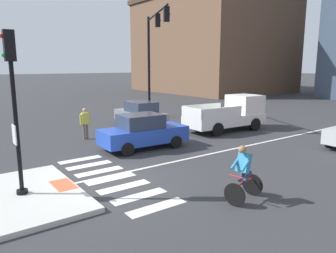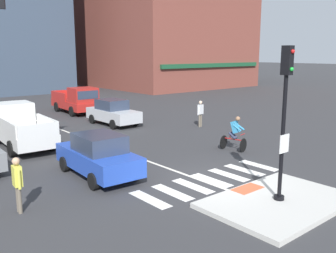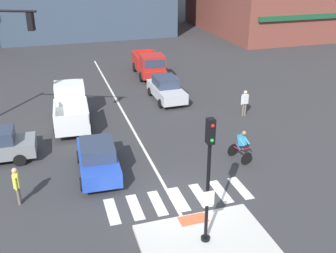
{
  "view_description": "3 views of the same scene",
  "coord_description": "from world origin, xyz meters",
  "px_view_note": "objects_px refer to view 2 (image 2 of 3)",
  "views": [
    {
      "loc": [
        9.79,
        -4.54,
        3.87
      ],
      "look_at": [
        -0.85,
        3.2,
        1.37
      ],
      "focal_mm": 34.48,
      "sensor_mm": 36.0,
      "label": 1
    },
    {
      "loc": [
        -9.64,
        -8.88,
        4.6
      ],
      "look_at": [
        1.3,
        4.16,
        1.24
      ],
      "focal_mm": 39.95,
      "sensor_mm": 36.0,
      "label": 2
    },
    {
      "loc": [
        -4.61,
        -13.04,
        9.55
      ],
      "look_at": [
        0.9,
        4.59,
        1.32
      ],
      "focal_mm": 42.35,
      "sensor_mm": 36.0,
      "label": 3
    }
  ],
  "objects_px": {
    "car_silver_eastbound_far": "(113,112)",
    "pickup_truck_white_westbound_far": "(20,127)",
    "pedestrian_at_curb_left": "(17,180)",
    "pickup_truck_red_eastbound_distant": "(77,101)",
    "pedestrian_waiting_far_side": "(200,112)",
    "car_blue_westbound_near": "(98,155)",
    "cyclist": "(235,133)",
    "signal_pole": "(284,110)"
  },
  "relations": [
    {
      "from": "signal_pole",
      "to": "pedestrian_at_curb_left",
      "type": "height_order",
      "value": "signal_pole"
    },
    {
      "from": "car_silver_eastbound_far",
      "to": "cyclist",
      "type": "height_order",
      "value": "cyclist"
    },
    {
      "from": "car_blue_westbound_near",
      "to": "car_silver_eastbound_far",
      "type": "bearing_deg",
      "value": 55.27
    },
    {
      "from": "pickup_truck_white_westbound_far",
      "to": "pedestrian_at_curb_left",
      "type": "distance_m",
      "value": 8.59
    },
    {
      "from": "cyclist",
      "to": "pedestrian_at_curb_left",
      "type": "relative_size",
      "value": 1.01
    },
    {
      "from": "car_silver_eastbound_far",
      "to": "car_blue_westbound_near",
      "type": "bearing_deg",
      "value": -124.73
    },
    {
      "from": "pedestrian_at_curb_left",
      "to": "car_silver_eastbound_far",
      "type": "bearing_deg",
      "value": 46.81
    },
    {
      "from": "pedestrian_at_curb_left",
      "to": "pedestrian_waiting_far_side",
      "type": "xyz_separation_m",
      "value": [
        13.23,
        5.81,
        0.0
      ]
    },
    {
      "from": "signal_pole",
      "to": "pickup_truck_white_westbound_far",
      "type": "distance_m",
      "value": 13.29
    },
    {
      "from": "car_silver_eastbound_far",
      "to": "pickup_truck_white_westbound_far",
      "type": "height_order",
      "value": "pickup_truck_white_westbound_far"
    },
    {
      "from": "car_silver_eastbound_far",
      "to": "pedestrian_at_curb_left",
      "type": "relative_size",
      "value": 2.47
    },
    {
      "from": "signal_pole",
      "to": "car_blue_westbound_near",
      "type": "height_order",
      "value": "signal_pole"
    },
    {
      "from": "pickup_truck_red_eastbound_distant",
      "to": "pedestrian_waiting_far_side",
      "type": "bearing_deg",
      "value": -70.56
    },
    {
      "from": "pedestrian_at_curb_left",
      "to": "pickup_truck_white_westbound_far",
      "type": "bearing_deg",
      "value": 70.89
    },
    {
      "from": "car_blue_westbound_near",
      "to": "pedestrian_waiting_far_side",
      "type": "relative_size",
      "value": 2.5
    },
    {
      "from": "pedestrian_waiting_far_side",
      "to": "signal_pole",
      "type": "bearing_deg",
      "value": -123.52
    },
    {
      "from": "car_silver_eastbound_far",
      "to": "pickup_truck_red_eastbound_distant",
      "type": "bearing_deg",
      "value": 86.72
    },
    {
      "from": "cyclist",
      "to": "pedestrian_at_curb_left",
      "type": "xyz_separation_m",
      "value": [
        -10.33,
        -0.58,
        0.11
      ]
    },
    {
      "from": "car_blue_westbound_near",
      "to": "pedestrian_at_curb_left",
      "type": "bearing_deg",
      "value": -157.33
    },
    {
      "from": "pickup_truck_white_westbound_far",
      "to": "cyclist",
      "type": "xyz_separation_m",
      "value": [
        7.52,
        -7.53,
        -0.11
      ]
    },
    {
      "from": "car_silver_eastbound_far",
      "to": "pedestrian_waiting_far_side",
      "type": "relative_size",
      "value": 2.47
    },
    {
      "from": "car_blue_westbound_near",
      "to": "cyclist",
      "type": "distance_m",
      "value": 6.92
    },
    {
      "from": "pickup_truck_white_westbound_far",
      "to": "pedestrian_waiting_far_side",
      "type": "height_order",
      "value": "pickup_truck_white_westbound_far"
    },
    {
      "from": "pedestrian_at_curb_left",
      "to": "pedestrian_waiting_far_side",
      "type": "relative_size",
      "value": 1.0
    },
    {
      "from": "pickup_truck_red_eastbound_distant",
      "to": "pickup_truck_white_westbound_far",
      "type": "distance_m",
      "value": 10.28
    },
    {
      "from": "car_silver_eastbound_far",
      "to": "car_blue_westbound_near",
      "type": "relative_size",
      "value": 0.99
    },
    {
      "from": "pedestrian_at_curb_left",
      "to": "pedestrian_waiting_far_side",
      "type": "bearing_deg",
      "value": 23.71
    },
    {
      "from": "car_silver_eastbound_far",
      "to": "car_blue_westbound_near",
      "type": "distance_m",
      "value": 10.43
    },
    {
      "from": "pickup_truck_red_eastbound_distant",
      "to": "cyclist",
      "type": "height_order",
      "value": "pickup_truck_red_eastbound_distant"
    },
    {
      "from": "car_silver_eastbound_far",
      "to": "pedestrian_at_curb_left",
      "type": "height_order",
      "value": "pedestrian_at_curb_left"
    },
    {
      "from": "signal_pole",
      "to": "pedestrian_waiting_far_side",
      "type": "height_order",
      "value": "signal_pole"
    },
    {
      "from": "car_silver_eastbound_far",
      "to": "cyclist",
      "type": "bearing_deg",
      "value": -84.43
    },
    {
      "from": "cyclist",
      "to": "pedestrian_waiting_far_side",
      "type": "distance_m",
      "value": 5.98
    },
    {
      "from": "cyclist",
      "to": "pedestrian_waiting_far_side",
      "type": "height_order",
      "value": "cyclist"
    },
    {
      "from": "cyclist",
      "to": "pedestrian_waiting_far_side",
      "type": "relative_size",
      "value": 1.01
    },
    {
      "from": "car_blue_westbound_near",
      "to": "pedestrian_at_curb_left",
      "type": "xyz_separation_m",
      "value": [
        -3.46,
        -1.45,
        0.17
      ]
    },
    {
      "from": "pickup_truck_red_eastbound_distant",
      "to": "pedestrian_at_curb_left",
      "type": "distance_m",
      "value": 18.48
    },
    {
      "from": "car_blue_westbound_near",
      "to": "pedestrian_waiting_far_side",
      "type": "bearing_deg",
      "value": 24.08
    },
    {
      "from": "signal_pole",
      "to": "car_blue_westbound_near",
      "type": "relative_size",
      "value": 1.12
    },
    {
      "from": "car_blue_westbound_near",
      "to": "pedestrian_waiting_far_side",
      "type": "xyz_separation_m",
      "value": [
        9.76,
        4.36,
        0.17
      ]
    },
    {
      "from": "pedestrian_at_curb_left",
      "to": "signal_pole",
      "type": "bearing_deg",
      "value": -35.48
    },
    {
      "from": "car_silver_eastbound_far",
      "to": "signal_pole",
      "type": "bearing_deg",
      "value": -101.78
    }
  ]
}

